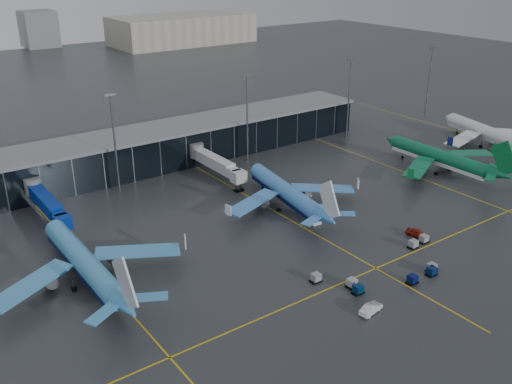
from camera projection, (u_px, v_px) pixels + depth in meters
ground at (288, 252)px, 116.69m from camera, size 600.00×600.00×0.00m
terminal_pier at (151, 148)px, 160.80m from camera, size 142.00×17.00×10.70m
jet_bridges at (47, 203)px, 128.14m from camera, size 94.00×27.50×7.20m
flood_masts at (186, 127)px, 151.25m from camera, size 203.00×0.50×25.50m
distant_hangars at (71, 37)px, 341.56m from camera, size 260.00×71.00×22.00m
taxi_lines at (293, 221)px, 129.98m from camera, size 220.00×120.00×0.02m
airliner_arkefly at (82, 249)px, 104.09m from camera, size 38.45×43.76×13.42m
airliner_klm_near at (285, 182)px, 135.22m from camera, size 42.39×46.52×12.65m
airliner_aer_lingus at (440, 148)px, 157.24m from camera, size 38.12×43.27×13.15m
airliner_ba at (487, 125)px, 178.26m from camera, size 47.69×51.50×13.33m
baggage_carts at (394, 268)px, 109.41m from camera, size 30.99×12.62×1.70m
mobile_airstair at (314, 220)px, 129.14m from camera, size 2.67×3.50×3.45m
service_van_red at (417, 233)px, 122.91m from camera, size 3.16×5.20×1.65m
service_van_white at (371, 309)px, 97.06m from camera, size 5.25×2.66×1.65m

